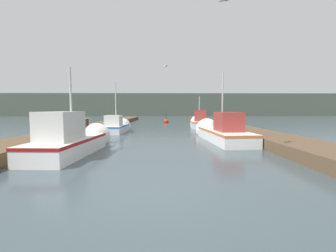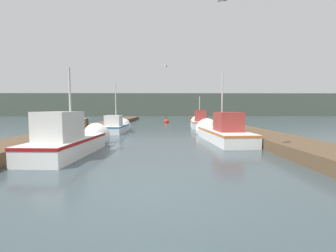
{
  "view_description": "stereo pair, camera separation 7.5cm",
  "coord_description": "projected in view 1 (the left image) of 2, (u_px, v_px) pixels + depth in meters",
  "views": [
    {
      "loc": [
        0.24,
        -4.56,
        1.72
      ],
      "look_at": [
        0.51,
        12.71,
        0.44
      ],
      "focal_mm": 24.0,
      "sensor_mm": 36.0,
      "label": 1
    },
    {
      "loc": [
        0.31,
        -4.57,
        1.72
      ],
      "look_at": [
        0.51,
        12.71,
        0.44
      ],
      "focal_mm": 24.0,
      "sensor_mm": 36.0,
      "label": 2
    }
  ],
  "objects": [
    {
      "name": "mooring_piling_1",
      "position": [
        34.0,
        138.0,
        8.27
      ],
      "size": [
        0.23,
        0.23,
        1.35
      ],
      "color": "#473523",
      "rests_on": "ground_plane"
    },
    {
      "name": "fishing_boat_3",
      "position": [
        199.0,
        122.0,
        21.93
      ],
      "size": [
        1.96,
        5.52,
        3.39
      ],
      "rotation": [
        0.0,
        0.0,
        -0.08
      ],
      "color": "silver",
      "rests_on": "ground_plane"
    },
    {
      "name": "channel_buoy",
      "position": [
        166.0,
        121.0,
        28.66
      ],
      "size": [
        0.64,
        0.64,
        1.14
      ],
      "color": "red",
      "rests_on": "ground_plane"
    },
    {
      "name": "dock_left",
      "position": [
        101.0,
        126.0,
        20.52
      ],
      "size": [
        2.22,
        40.0,
        0.45
      ],
      "color": "brown",
      "rests_on": "ground_plane"
    },
    {
      "name": "fishing_boat_0",
      "position": [
        74.0,
        140.0,
        8.89
      ],
      "size": [
        1.73,
        5.22,
        3.71
      ],
      "rotation": [
        0.0,
        0.0,
        -0.05
      ],
      "color": "silver",
      "rests_on": "ground_plane"
    },
    {
      "name": "fishing_boat_1",
      "position": [
        220.0,
        132.0,
        12.75
      ],
      "size": [
        2.03,
        6.33,
        4.18
      ],
      "rotation": [
        0.0,
        0.0,
        0.06
      ],
      "color": "silver",
      "rests_on": "ground_plane"
    },
    {
      "name": "seagull_1",
      "position": [
        166.0,
        66.0,
        19.03
      ],
      "size": [
        0.31,
        0.56,
        0.12
      ],
      "rotation": [
        0.0,
        0.0,
        1.89
      ],
      "color": "white"
    },
    {
      "name": "dock_right",
      "position": [
        223.0,
        126.0,
        20.7
      ],
      "size": [
        2.22,
        40.0,
        0.45
      ],
      "color": "brown",
      "rests_on": "ground_plane"
    },
    {
      "name": "mooring_piling_2",
      "position": [
        87.0,
        128.0,
        13.72
      ],
      "size": [
        0.28,
        0.28,
        1.19
      ],
      "color": "#473523",
      "rests_on": "ground_plane"
    },
    {
      "name": "fishing_boat_2",
      "position": [
        117.0,
        127.0,
        17.18
      ],
      "size": [
        1.53,
        4.61,
        4.13
      ],
      "rotation": [
        0.0,
        0.0,
        -0.02
      ],
      "color": "silver",
      "rests_on": "ground_plane"
    },
    {
      "name": "distant_shore_ridge",
      "position": [
        164.0,
        105.0,
        66.23
      ],
      "size": [
        120.0,
        16.0,
        5.92
      ],
      "color": "#424C42",
      "rests_on": "ground_plane"
    },
    {
      "name": "mooring_piling_0",
      "position": [
        115.0,
        122.0,
        20.9
      ],
      "size": [
        0.24,
        0.24,
        1.13
      ],
      "color": "#473523",
      "rests_on": "ground_plane"
    },
    {
      "name": "ground_plane",
      "position": [
        153.0,
        192.0,
        4.67
      ],
      "size": [
        200.0,
        200.0,
        0.0
      ],
      "color": "#38474C"
    }
  ]
}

